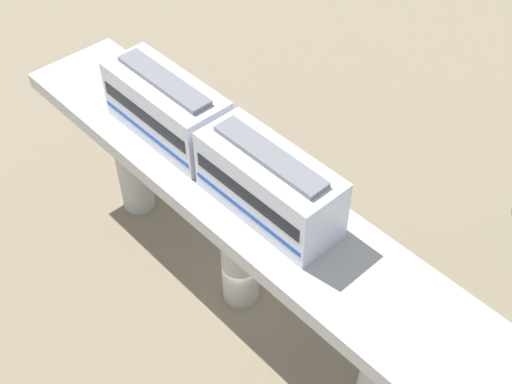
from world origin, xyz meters
name	(u,v)px	position (x,y,z in m)	size (l,w,h in m)	color
ground_plane	(241,294)	(0.00, 0.00, 0.00)	(120.00, 120.00, 0.00)	#84755B
viaduct	(239,216)	(0.00, 0.00, 6.07)	(5.20, 28.00, 8.12)	#B7B2AA
train	(215,144)	(0.00, 1.50, 9.65)	(2.64, 13.55, 3.24)	silver
parked_car_yellow	(391,274)	(6.36, -4.89, 0.74)	(2.50, 4.45, 1.76)	yellow
parked_car_red	(260,154)	(7.79, 6.79, 0.74)	(1.82, 4.21, 1.76)	red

